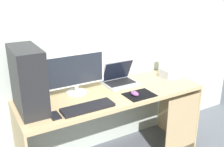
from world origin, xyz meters
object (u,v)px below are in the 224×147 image
Objects in this scene: speaker at (162,65)px; mouse_left at (135,93)px; laptop at (120,79)px; pc_tower at (28,80)px; monitor at (76,73)px; cell_phone at (55,116)px; keyboard at (88,107)px; projector at (171,73)px.

speaker is 0.70m from mouse_left.
laptop is at bearing -176.62° from speaker.
pc_tower is 0.93× the size of monitor.
keyboard is at bearing -2.98° from cell_phone.
pc_tower reaches higher than keyboard.
mouse_left is (0.46, 0.02, 0.01)m from keyboard.
mouse_left is at bearing 0.50° from cell_phone.
speaker is 0.17m from projector.
mouse_left is (-0.60, -0.35, -0.07)m from speaker.
cell_phone is (-0.76, -0.32, -0.04)m from laptop.
projector is (-0.02, -0.16, -0.04)m from speaker.
pc_tower is 2.81× the size of speaker.
speaker is 1.13m from keyboard.
laptop is at bearing 23.04° from cell_phone.
laptop reaches higher than speaker.
cell_phone is at bearing 177.02° from keyboard.
keyboard is 4.38× the size of mouse_left.
speaker is 1.34× the size of cell_phone.
laptop is at bearing 1.93° from monitor.
pc_tower reaches higher than laptop.
pc_tower is 5.12× the size of mouse_left.
pc_tower is at bearing 179.80° from projector.
speaker is at bearing 6.12° from pc_tower.
pc_tower is 1.17× the size of keyboard.
pc_tower is 0.50m from keyboard.
monitor is 0.54m from mouse_left.
keyboard is (0.39, -0.22, -0.23)m from pc_tower.
laptop is at bearing 166.83° from projector.
speaker reaches higher than cell_phone.
mouse_left is (0.41, -0.30, -0.17)m from monitor.
cell_phone is at bearing -134.84° from monitor.
laptop is 0.76× the size of keyboard.
pc_tower is at bearing 166.91° from mouse_left.
projector is 2.08× the size of mouse_left.
mouse_left is (-0.58, -0.19, -0.03)m from projector.
mouse_left is at bearing -13.09° from pc_tower.
monitor reaches higher than cell_phone.
pc_tower is 0.45m from monitor.
keyboard is at bearing -177.49° from mouse_left.
pc_tower is at bearing -173.88° from speaker.
speaker is at bearing 15.10° from cell_phone.
monitor reaches higher than projector.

